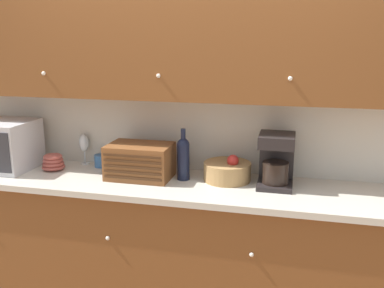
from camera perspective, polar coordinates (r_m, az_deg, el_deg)
name	(u,v)px	position (r m, az deg, el deg)	size (l,w,h in m)	color
wall_back	(200,120)	(2.96, 1.07, 3.17)	(5.93, 0.06, 2.60)	silver
counter_unit	(189,250)	(2.93, -0.42, -13.99)	(3.55, 0.61, 0.95)	brown
backsplash_panel	(199,134)	(2.94, 0.91, 1.39)	(3.53, 0.01, 0.52)	beige
upper_cabinets	(221,28)	(2.69, 3.92, 15.16)	(3.53, 0.34, 0.88)	brown
bowl_stack_on_counter	(53,162)	(3.14, -18.02, -2.33)	(0.16, 0.16, 0.12)	#9E473D
wine_glass	(84,144)	(3.20, -14.21, 0.02)	(0.07, 0.07, 0.22)	silver
mug	(102,161)	(3.14, -11.97, -2.20)	(0.11, 0.10, 0.09)	#38669E
bread_box	(140,161)	(2.83, -6.94, -2.28)	(0.42, 0.29, 0.23)	brown
wine_bottle	(183,157)	(2.77, -1.17, -1.72)	(0.08, 0.08, 0.34)	black
fruit_basket	(227,171)	(2.78, 4.74, -3.61)	(0.31, 0.31, 0.18)	#A87F4C
coffee_maker	(276,159)	(2.70, 11.17, -2.00)	(0.21, 0.25, 0.33)	black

